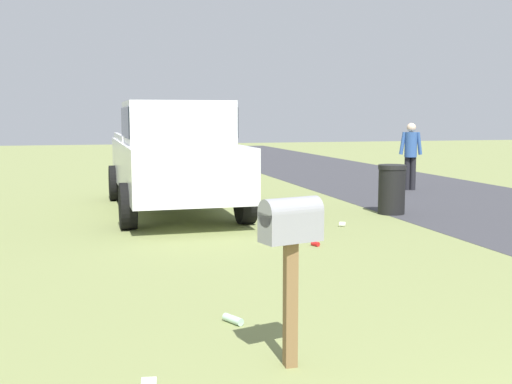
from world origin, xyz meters
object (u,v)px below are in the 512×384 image
object	(u,v)px
mailbox	(291,234)
pickup_truck	(173,154)
pedestrian	(411,151)
trash_bin	(392,189)

from	to	relation	value
mailbox	pickup_truck	world-z (taller)	pickup_truck
mailbox	pickup_truck	xyz separation A→B (m)	(7.67, -0.19, 0.12)
mailbox	pedestrian	size ratio (longest dim) A/B	0.76
mailbox	pickup_truck	size ratio (longest dim) A/B	0.23
pickup_truck	pedestrian	size ratio (longest dim) A/B	3.34
pickup_truck	pedestrian	bearing A→B (deg)	107.84
pickup_truck	pedestrian	world-z (taller)	pickup_truck
mailbox	trash_bin	distance (m)	7.58
pedestrian	pickup_truck	bearing A→B (deg)	129.06
mailbox	trash_bin	world-z (taller)	mailbox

